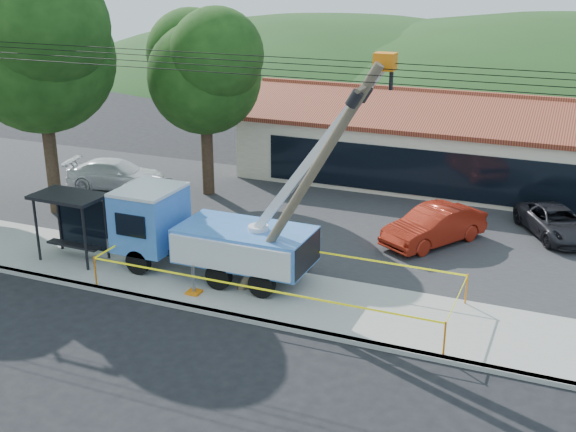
{
  "coord_description": "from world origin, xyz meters",
  "views": [
    {
      "loc": [
        9.5,
        -16.14,
        10.81
      ],
      "look_at": [
        0.55,
        5.0,
        2.61
      ],
      "focal_mm": 45.0,
      "sensor_mm": 36.0,
      "label": 1
    }
  ],
  "objects_px": {
    "leaning_pole": "(311,175)",
    "bus_shelter": "(73,211)",
    "utility_truck": "(207,232)",
    "car_dark": "(554,238)",
    "car_red": "(433,246)",
    "car_white": "(118,190)",
    "car_silver": "(139,214)"
  },
  "relations": [
    {
      "from": "leaning_pole",
      "to": "car_white",
      "type": "bearing_deg",
      "value": 148.86
    },
    {
      "from": "leaning_pole",
      "to": "car_white",
      "type": "height_order",
      "value": "leaning_pole"
    },
    {
      "from": "utility_truck",
      "to": "car_dark",
      "type": "relative_size",
      "value": 2.32
    },
    {
      "from": "bus_shelter",
      "to": "car_dark",
      "type": "xyz_separation_m",
      "value": [
        16.48,
        9.53,
        -2.01
      ]
    },
    {
      "from": "car_dark",
      "to": "car_red",
      "type": "bearing_deg",
      "value": -177.87
    },
    {
      "from": "bus_shelter",
      "to": "utility_truck",
      "type": "bearing_deg",
      "value": 9.03
    },
    {
      "from": "car_silver",
      "to": "car_dark",
      "type": "bearing_deg",
      "value": 13.22
    },
    {
      "from": "utility_truck",
      "to": "car_red",
      "type": "height_order",
      "value": "utility_truck"
    },
    {
      "from": "bus_shelter",
      "to": "car_red",
      "type": "relative_size",
      "value": 0.59
    },
    {
      "from": "leaning_pole",
      "to": "car_red",
      "type": "xyz_separation_m",
      "value": [
        2.61,
        6.84,
        -4.49
      ]
    },
    {
      "from": "bus_shelter",
      "to": "leaning_pole",
      "type": "bearing_deg",
      "value": 0.99
    },
    {
      "from": "car_dark",
      "to": "car_silver",
      "type": "bearing_deg",
      "value": 163.36
    },
    {
      "from": "car_silver",
      "to": "car_white",
      "type": "bearing_deg",
      "value": 138.9
    },
    {
      "from": "leaning_pole",
      "to": "bus_shelter",
      "type": "relative_size",
      "value": 3.0
    },
    {
      "from": "utility_truck",
      "to": "car_white",
      "type": "bearing_deg",
      "value": 141.34
    },
    {
      "from": "car_dark",
      "to": "bus_shelter",
      "type": "bearing_deg",
      "value": -179.77
    },
    {
      "from": "car_silver",
      "to": "car_red",
      "type": "bearing_deg",
      "value": 5.89
    },
    {
      "from": "car_silver",
      "to": "car_red",
      "type": "height_order",
      "value": "car_red"
    },
    {
      "from": "car_red",
      "to": "leaning_pole",
      "type": "bearing_deg",
      "value": -79.35
    },
    {
      "from": "car_red",
      "to": "car_white",
      "type": "relative_size",
      "value": 0.92
    },
    {
      "from": "car_red",
      "to": "car_white",
      "type": "xyz_separation_m",
      "value": [
        -15.96,
        1.22,
        0.0
      ]
    },
    {
      "from": "car_white",
      "to": "car_dark",
      "type": "relative_size",
      "value": 1.13
    },
    {
      "from": "leaning_pole",
      "to": "car_dark",
      "type": "distance_m",
      "value": 12.7
    },
    {
      "from": "utility_truck",
      "to": "leaning_pole",
      "type": "xyz_separation_m",
      "value": [
        4.22,
        -0.77,
        2.8
      ]
    },
    {
      "from": "leaning_pole",
      "to": "car_dark",
      "type": "relative_size",
      "value": 1.85
    },
    {
      "from": "utility_truck",
      "to": "car_silver",
      "type": "bearing_deg",
      "value": 142.58
    },
    {
      "from": "leaning_pole",
      "to": "car_dark",
      "type": "xyz_separation_m",
      "value": [
        7.02,
        9.59,
        -4.49
      ]
    },
    {
      "from": "bus_shelter",
      "to": "car_red",
      "type": "distance_m",
      "value": 13.99
    },
    {
      "from": "car_white",
      "to": "leaning_pole",
      "type": "bearing_deg",
      "value": -134.64
    },
    {
      "from": "bus_shelter",
      "to": "car_red",
      "type": "height_order",
      "value": "bus_shelter"
    },
    {
      "from": "utility_truck",
      "to": "car_red",
      "type": "relative_size",
      "value": 2.21
    },
    {
      "from": "car_white",
      "to": "car_dark",
      "type": "distance_m",
      "value": 20.42
    }
  ]
}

